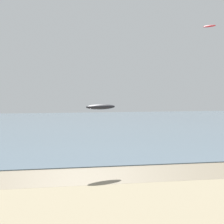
{
  "coord_description": "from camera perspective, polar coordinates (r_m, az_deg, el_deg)",
  "views": [
    {
      "loc": [
        0.85,
        -6.8,
        8.21
      ],
      "look_at": [
        3.62,
        10.99,
        6.79
      ],
      "focal_mm": 49.62,
      "sensor_mm": 36.0,
      "label": 1
    }
  ],
  "objects": [
    {
      "name": "wet_sand_strip",
      "position": [
        29.52,
        -10.38,
        -11.71
      ],
      "size": [
        120.0,
        5.77,
        0.01
      ],
      "primitive_type": "cube",
      "color": "gray",
      "rests_on": "ground"
    },
    {
      "name": "sea",
      "position": [
        66.74,
        -9.54,
        -2.59
      ],
      "size": [
        160.0,
        70.0,
        0.1
      ],
      "primitive_type": "cube",
      "color": "slate",
      "rests_on": "ground"
    },
    {
      "name": "kite_aloft_4",
      "position": [
        31.74,
        -2.09,
        0.97
      ],
      "size": [
        3.44,
        2.09,
        0.66
      ],
      "primitive_type": "ellipsoid",
      "rotation": [
        0.14,
        0.0,
        0.33
      ],
      "color": "black"
    },
    {
      "name": "kite_aloft_5",
      "position": [
        56.76,
        17.51,
        14.86
      ],
      "size": [
        2.11,
        2.07,
        0.57
      ],
      "primitive_type": "ellipsoid",
      "rotation": [
        -0.35,
        0.0,
        2.37
      ],
      "color": "red"
    }
  ]
}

